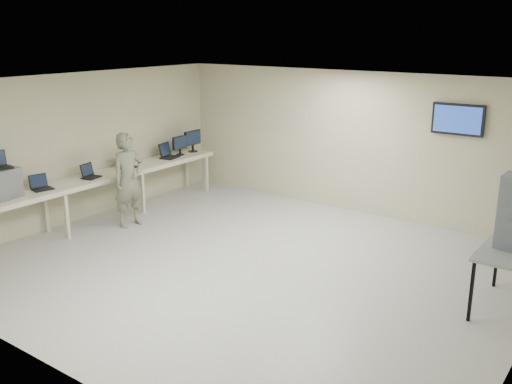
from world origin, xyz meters
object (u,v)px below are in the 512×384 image
Objects in this scene: workbench at (96,180)px; equipment_box at (2,183)px; soldier at (129,180)px; side_table at (511,252)px.

workbench is 12.12× the size of equipment_box.
soldier is (0.65, 0.24, 0.06)m from workbench.
equipment_box is 2.18m from soldier.
workbench is at bearing 117.30° from soldier.
side_table is (6.54, 0.60, -0.09)m from soldier.
equipment_box is at bearing -92.00° from workbench.
workbench is 1.83m from equipment_box.
workbench is 4.14× the size of side_table.
soldier reaches higher than workbench.
workbench reaches higher than side_table.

